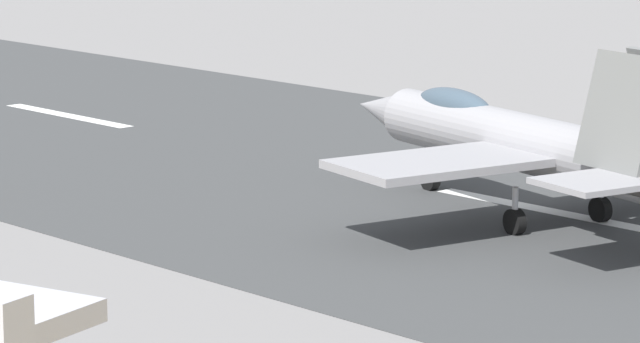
% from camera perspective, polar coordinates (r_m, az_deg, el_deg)
% --- Properties ---
extents(ground_plane, '(400.00, 400.00, 0.00)m').
position_cam_1_polar(ground_plane, '(53.84, 7.06, -1.21)').
color(ground_plane, gray).
extents(runway_strip, '(240.00, 26.00, 0.02)m').
position_cam_1_polar(runway_strip, '(53.83, 7.08, -1.21)').
color(runway_strip, '#3C3E3E').
rests_on(runway_strip, ground).
extents(fighter_jet, '(16.93, 13.77, 5.55)m').
position_cam_1_polar(fighter_jet, '(52.06, 6.71, 1.02)').
color(fighter_jet, '#959397').
rests_on(fighter_jet, ground).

